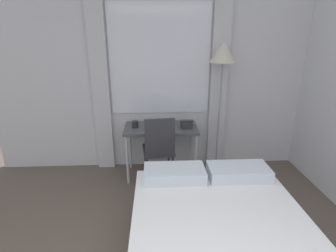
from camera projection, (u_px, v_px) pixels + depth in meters
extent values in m
cube|color=silver|center=(166.00, 78.00, 3.75)|extent=(5.00, 0.05, 2.70)
cube|color=white|center=(160.00, 61.00, 3.63)|extent=(1.40, 0.01, 1.50)
cube|color=silver|center=(100.00, 83.00, 3.65)|extent=(0.24, 0.06, 2.60)
cube|color=silver|center=(219.00, 82.00, 3.74)|extent=(0.24, 0.06, 2.60)
cube|color=#4C4C51|center=(161.00, 128.00, 3.63)|extent=(1.00, 0.53, 0.04)
cylinder|color=#B2B2B7|center=(127.00, 160.00, 3.52)|extent=(0.04, 0.04, 0.70)
cylinder|color=#B2B2B7|center=(196.00, 159.00, 3.56)|extent=(0.04, 0.04, 0.70)
cylinder|color=#B2B2B7|center=(130.00, 147.00, 3.94)|extent=(0.04, 0.04, 0.70)
cylinder|color=#B2B2B7|center=(191.00, 145.00, 3.99)|extent=(0.04, 0.04, 0.70)
cube|color=#333338|center=(158.00, 150.00, 3.54)|extent=(0.44, 0.44, 0.05)
cube|color=#333338|center=(160.00, 137.00, 3.28)|extent=(0.38, 0.08, 0.48)
cylinder|color=#333338|center=(147.00, 173.00, 3.44)|extent=(0.03, 0.03, 0.44)
cylinder|color=#333338|center=(173.00, 171.00, 3.49)|extent=(0.03, 0.03, 0.44)
cylinder|color=#333338|center=(145.00, 162.00, 3.75)|extent=(0.03, 0.03, 0.44)
cylinder|color=#333338|center=(169.00, 160.00, 3.80)|extent=(0.03, 0.03, 0.44)
cube|color=white|center=(225.00, 244.00, 1.99)|extent=(1.43, 1.90, 0.24)
cube|color=silver|center=(174.00, 173.00, 2.64)|extent=(0.61, 0.32, 0.12)
cube|color=silver|center=(238.00, 172.00, 2.67)|extent=(0.61, 0.32, 0.12)
cylinder|color=#4C4C51|center=(215.00, 171.00, 3.91)|extent=(0.25, 0.25, 0.03)
cylinder|color=gray|center=(219.00, 120.00, 3.64)|extent=(0.02, 0.02, 1.58)
cone|color=beige|center=(223.00, 52.00, 3.34)|extent=(0.35, 0.35, 0.26)
cube|color=#2D2D2D|center=(187.00, 125.00, 3.60)|extent=(0.15, 0.19, 0.07)
cube|color=#2D2D2D|center=(187.00, 121.00, 3.58)|extent=(0.17, 0.07, 0.02)
cube|color=navy|center=(155.00, 127.00, 3.58)|extent=(0.23, 0.20, 0.02)
cube|color=white|center=(155.00, 127.00, 3.57)|extent=(0.22, 0.19, 0.01)
cylinder|color=#262628|center=(135.00, 124.00, 3.58)|extent=(0.09, 0.09, 0.09)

